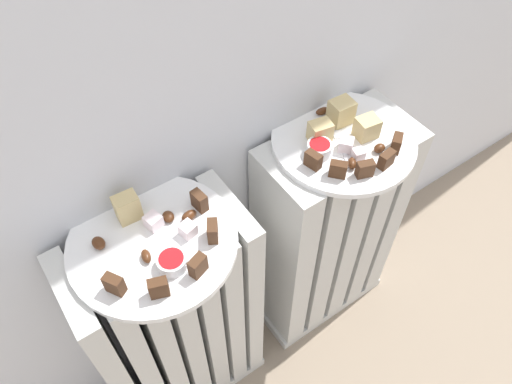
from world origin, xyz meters
TOP-DOWN VIEW (x-y plane):
  - radiator_left at (-0.21, 0.28)m, footprint 0.35×0.17m
  - radiator_right at (0.21, 0.28)m, footprint 0.35×0.17m
  - plate_left at (-0.21, 0.28)m, footprint 0.28×0.28m
  - plate_right at (0.21, 0.28)m, footprint 0.28×0.28m
  - dark_cake_slice_left_0 at (-0.29, 0.23)m, footprint 0.03×0.03m
  - dark_cake_slice_left_1 at (-0.24, 0.19)m, footprint 0.03×0.03m
  - dark_cake_slice_left_2 at (-0.17, 0.19)m, footprint 0.03×0.03m
  - dark_cake_slice_left_3 at (-0.12, 0.23)m, footprint 0.03×0.03m
  - dark_cake_slice_left_4 at (-0.11, 0.29)m, footprint 0.02×0.03m
  - marble_cake_slice_left_0 at (-0.21, 0.34)m, footprint 0.04×0.03m
  - turkish_delight_left_0 at (-0.15, 0.26)m, footprint 0.03×0.03m
  - turkish_delight_left_1 at (-0.19, 0.30)m, footprint 0.03×0.03m
  - medjool_date_left_0 at (-0.23, 0.25)m, footprint 0.02×0.03m
  - medjool_date_left_1 at (-0.16, 0.30)m, footprint 0.02×0.03m
  - medjool_date_left_2 at (-0.13, 0.28)m, footprint 0.03×0.02m
  - medjool_date_left_3 at (-0.28, 0.32)m, footprint 0.02×0.03m
  - jam_bowl_left at (-0.20, 0.22)m, footprint 0.05×0.05m
  - dark_cake_slice_right_0 at (0.11, 0.26)m, footprint 0.02×0.03m
  - dark_cake_slice_right_1 at (0.13, 0.22)m, footprint 0.03×0.03m
  - dark_cake_slice_right_2 at (0.17, 0.19)m, footprint 0.03×0.03m
  - dark_cake_slice_right_3 at (0.22, 0.18)m, footprint 0.03×0.02m
  - dark_cake_slice_right_4 at (0.27, 0.20)m, footprint 0.03×0.03m
  - marble_cake_slice_right_0 at (0.23, 0.32)m, footprint 0.05×0.04m
  - marble_cake_slice_right_1 at (0.24, 0.26)m, footprint 0.05×0.04m
  - marble_cake_slice_right_2 at (0.17, 0.31)m, footprint 0.05×0.04m
  - turkish_delight_right_0 at (0.19, 0.26)m, footprint 0.04×0.04m
  - turkish_delight_right_1 at (0.19, 0.23)m, footprint 0.02×0.02m
  - medjool_date_right_0 at (0.17, 0.22)m, footprint 0.03×0.03m
  - medjool_date_right_1 at (0.22, 0.36)m, footprint 0.03×0.02m
  - medjool_date_right_2 at (0.24, 0.22)m, footprint 0.02×0.02m
  - jam_bowl_right at (0.14, 0.28)m, footprint 0.05×0.05m
  - fork at (0.19, 0.27)m, footprint 0.06×0.10m

SIDE VIEW (x-z plane):
  - radiator_right at x=0.21m, z-range 0.00..0.61m
  - radiator_left at x=-0.21m, z-range 0.00..0.61m
  - plate_left at x=-0.21m, z-range 0.62..0.63m
  - plate_right at x=0.21m, z-range 0.62..0.63m
  - fork at x=0.19m, z-range 0.63..0.63m
  - medjool_date_left_1 at x=-0.16m, z-range 0.63..0.64m
  - medjool_date_left_0 at x=-0.23m, z-range 0.63..0.64m
  - medjool_date_right_1 at x=0.22m, z-range 0.63..0.65m
  - medjool_date_right_0 at x=0.17m, z-range 0.63..0.65m
  - medjool_date_right_2 at x=0.24m, z-range 0.63..0.65m
  - medjool_date_left_2 at x=-0.13m, z-range 0.63..0.65m
  - medjool_date_left_3 at x=-0.28m, z-range 0.63..0.65m
  - turkish_delight_right_1 at x=0.19m, z-range 0.63..0.65m
  - turkish_delight_left_0 at x=-0.15m, z-range 0.63..0.65m
  - jam_bowl_left at x=-0.20m, z-range 0.63..0.65m
  - turkish_delight_left_1 at x=-0.19m, z-range 0.63..0.66m
  - turkish_delight_right_0 at x=0.19m, z-range 0.63..0.66m
  - jam_bowl_right at x=0.14m, z-range 0.63..0.66m
  - dark_cake_slice_right_0 at x=0.11m, z-range 0.63..0.66m
  - dark_cake_slice_right_1 at x=0.13m, z-range 0.63..0.66m
  - dark_cake_slice_right_2 at x=0.17m, z-range 0.63..0.66m
  - dark_cake_slice_right_3 at x=0.22m, z-range 0.63..0.66m
  - dark_cake_slice_right_4 at x=0.27m, z-range 0.63..0.66m
  - dark_cake_slice_left_0 at x=-0.29m, z-range 0.63..0.67m
  - dark_cake_slice_left_1 at x=-0.24m, z-range 0.63..0.67m
  - dark_cake_slice_left_2 at x=-0.17m, z-range 0.63..0.67m
  - dark_cake_slice_left_3 at x=-0.12m, z-range 0.63..0.67m
  - dark_cake_slice_left_4 at x=-0.11m, z-range 0.63..0.67m
  - marble_cake_slice_right_2 at x=0.17m, z-range 0.63..0.67m
  - marble_cake_slice_right_1 at x=0.24m, z-range 0.63..0.67m
  - marble_cake_slice_right_0 at x=0.23m, z-range 0.63..0.68m
  - marble_cake_slice_left_0 at x=-0.21m, z-range 0.63..0.68m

